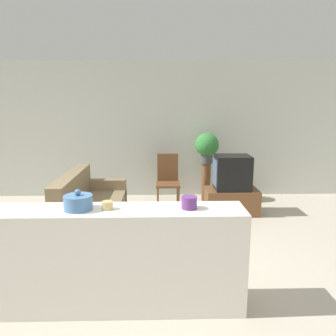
{
  "coord_description": "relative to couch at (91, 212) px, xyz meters",
  "views": [
    {
      "loc": [
        0.42,
        -3.21,
        1.9
      ],
      "look_at": [
        0.55,
        2.02,
        0.85
      ],
      "focal_mm": 35.0,
      "sensor_mm": 36.0,
      "label": 1
    }
  ],
  "objects": [
    {
      "name": "ground_plane",
      "position": [
        0.6,
        -1.41,
        -0.31
      ],
      "size": [
        14.0,
        14.0,
        0.0
      ],
      "primitive_type": "plane",
      "color": "beige"
    },
    {
      "name": "television",
      "position": [
        2.26,
        0.82,
        0.41
      ],
      "size": [
        0.6,
        0.48,
        0.59
      ],
      "color": "black",
      "rests_on": "tv_stand"
    },
    {
      "name": "candle_jar",
      "position": [
        0.55,
        -1.81,
        0.68
      ],
      "size": [
        0.1,
        0.1,
        0.07
      ],
      "color": "tan",
      "rests_on": "foreground_counter"
    },
    {
      "name": "foreground_counter",
      "position": [
        0.6,
        -1.81,
        0.17
      ],
      "size": [
        2.38,
        0.44,
        0.96
      ],
      "color": "white",
      "rests_on": "ground_plane"
    },
    {
      "name": "coffee_tin",
      "position": [
        1.28,
        -1.81,
        0.7
      ],
      "size": [
        0.14,
        0.14,
        0.11
      ],
      "color": "#66337F",
      "rests_on": "foreground_counter"
    },
    {
      "name": "wall_back",
      "position": [
        0.6,
        2.02,
        1.04
      ],
      "size": [
        9.0,
        0.06,
        2.7
      ],
      "color": "silver",
      "rests_on": "ground_plane"
    },
    {
      "name": "plant_stand",
      "position": [
        1.93,
        1.59,
        0.06
      ],
      "size": [
        0.17,
        0.17,
        0.75
      ],
      "color": "brown",
      "rests_on": "ground_plane"
    },
    {
      "name": "potted_plant",
      "position": [
        1.93,
        1.59,
        0.77
      ],
      "size": [
        0.45,
        0.45,
        0.59
      ],
      "color": "#4C4C51",
      "rests_on": "plant_stand"
    },
    {
      "name": "tv_stand",
      "position": [
        2.26,
        0.82,
        -0.1
      ],
      "size": [
        0.89,
        0.54,
        0.43
      ],
      "color": "brown",
      "rests_on": "ground_plane"
    },
    {
      "name": "decorative_bowl",
      "position": [
        0.3,
        -1.81,
        0.72
      ],
      "size": [
        0.26,
        0.26,
        0.19
      ],
      "color": "#4C7AAD",
      "rests_on": "foreground_counter"
    },
    {
      "name": "wooden_chair",
      "position": [
        1.17,
        1.36,
        0.19
      ],
      "size": [
        0.44,
        0.44,
        0.95
      ],
      "color": "brown",
      "rests_on": "ground_plane"
    },
    {
      "name": "couch",
      "position": [
        0.0,
        0.0,
        0.0
      ],
      "size": [
        0.8,
        1.64,
        0.89
      ],
      "color": "#847051",
      "rests_on": "ground_plane"
    }
  ]
}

